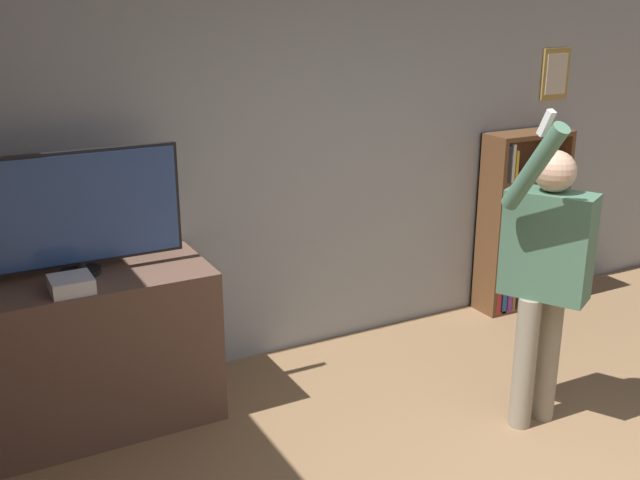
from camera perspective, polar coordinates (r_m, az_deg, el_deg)
name	(u,v)px	position (r m, az deg, el deg)	size (l,w,h in m)	color
wall_back	(317,160)	(5.15, -0.25, 6.15)	(6.92, 0.09, 2.70)	#9EA3A8
tv_ledge	(91,351)	(4.56, -17.08, -8.12)	(1.40, 0.67, 0.93)	brown
television	(75,212)	(4.30, -18.18, 2.06)	(1.17, 0.22, 0.70)	black
game_console	(71,284)	(4.16, -18.43, -3.22)	(0.22, 0.22, 0.08)	white
bookshelf	(514,228)	(6.13, 14.57, 0.91)	(0.71, 0.28, 1.43)	brown
person	(546,264)	(4.35, 16.87, -1.75)	(0.62, 0.57, 1.90)	gray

